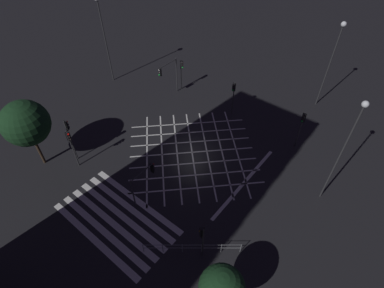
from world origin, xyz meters
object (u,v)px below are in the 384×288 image
at_px(traffic_light_nw_cross, 168,72).
at_px(traffic_light_median_north, 233,92).
at_px(traffic_light_nw_main, 182,69).
at_px(street_lamp_west, 347,141).
at_px(traffic_light_ne_cross, 302,123).
at_px(traffic_light_sw_cross, 69,133).
at_px(street_tree_far, 222,288).
at_px(street_lamp_east, 101,20).
at_px(traffic_light_median_south, 145,177).
at_px(street_lamp_far, 335,50).
at_px(traffic_light_sw_main, 71,142).
at_px(traffic_light_se_main, 202,236).
at_px(street_tree_near, 26,123).

bearing_deg(traffic_light_nw_cross, traffic_light_median_north, 104.10).
bearing_deg(traffic_light_nw_main, street_lamp_west, -14.48).
distance_m(traffic_light_ne_cross, traffic_light_sw_cross, 21.14).
bearing_deg(traffic_light_nw_cross, street_tree_far, 49.49).
height_order(traffic_light_sw_cross, street_lamp_east, street_lamp_east).
bearing_deg(street_lamp_west, traffic_light_median_south, -141.49).
bearing_deg(traffic_light_median_south, traffic_light_median_north, 3.14).
xyz_separation_m(traffic_light_nw_cross, traffic_light_ne_cross, (15.43, 1.51, -0.40)).
distance_m(traffic_light_nw_cross, street_tree_far, 23.89).
xyz_separation_m(traffic_light_ne_cross, traffic_light_median_south, (-7.06, -13.50, -0.47)).
distance_m(traffic_light_nw_cross, street_lamp_far, 17.59).
bearing_deg(traffic_light_ne_cross, traffic_light_sw_main, -43.71).
bearing_deg(traffic_light_median_south, street_lamp_east, 58.15).
bearing_deg(street_tree_far, traffic_light_se_main, 143.76).
relative_size(traffic_light_nw_cross, traffic_light_median_south, 1.35).
distance_m(traffic_light_median_north, traffic_light_nw_main, 7.43).
relative_size(traffic_light_nw_main, street_lamp_west, 0.39).
distance_m(traffic_light_median_north, traffic_light_ne_cross, 7.84).
distance_m(traffic_light_median_north, street_lamp_far, 10.93).
xyz_separation_m(traffic_light_nw_main, street_lamp_far, (14.13, 7.44, 3.94)).
xyz_separation_m(street_lamp_east, street_lamp_far, (22.39, 11.40, -1.04)).
relative_size(street_lamp_east, street_lamp_west, 1.05).
bearing_deg(traffic_light_nw_main, traffic_light_sw_cross, -90.23).
bearing_deg(traffic_light_median_north, street_lamp_east, -76.78).
relative_size(traffic_light_ne_cross, street_tree_near, 0.60).
xyz_separation_m(traffic_light_ne_cross, traffic_light_sw_cross, (-15.31, -14.57, 0.38)).
xyz_separation_m(traffic_light_sw_main, traffic_light_se_main, (14.06, 0.32, -0.54)).
bearing_deg(traffic_light_sw_cross, traffic_light_nw_cross, 0.55).
relative_size(street_lamp_east, street_tree_far, 2.13).
distance_m(traffic_light_median_south, street_lamp_west, 15.16).
distance_m(traffic_light_sw_main, street_tree_near, 3.84).
bearing_deg(street_lamp_far, traffic_light_median_north, -131.01).
relative_size(traffic_light_ne_cross, traffic_light_median_south, 1.23).
bearing_deg(street_lamp_far, street_lamp_east, -153.01).
height_order(traffic_light_sw_main, traffic_light_se_main, traffic_light_sw_main).
distance_m(traffic_light_nw_main, street_lamp_east, 10.42).
bearing_deg(traffic_light_median_north, traffic_light_se_main, 26.21).
distance_m(traffic_light_nw_main, street_tree_far, 25.25).
relative_size(traffic_light_sw_main, traffic_light_se_main, 1.22).
bearing_deg(traffic_light_median_north, traffic_light_ne_cross, 87.07).
distance_m(traffic_light_sw_main, traffic_light_se_main, 14.07).
distance_m(traffic_light_median_north, street_lamp_west, 13.59).
distance_m(traffic_light_nw_cross, traffic_light_median_north, 7.86).
xyz_separation_m(traffic_light_median_south, street_lamp_far, (5.95, 21.61, 4.26)).
bearing_deg(traffic_light_median_south, street_tree_near, 108.29).
bearing_deg(traffic_light_se_main, street_lamp_east, -26.38).
xyz_separation_m(traffic_light_nw_cross, street_lamp_far, (14.32, 9.63, 3.39)).
xyz_separation_m(traffic_light_nw_cross, traffic_light_sw_cross, (0.12, -13.06, -0.02)).
height_order(traffic_light_median_north, traffic_light_median_south, traffic_light_median_north).
xyz_separation_m(traffic_light_nw_main, traffic_light_sw_main, (0.83, -15.76, 0.28)).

